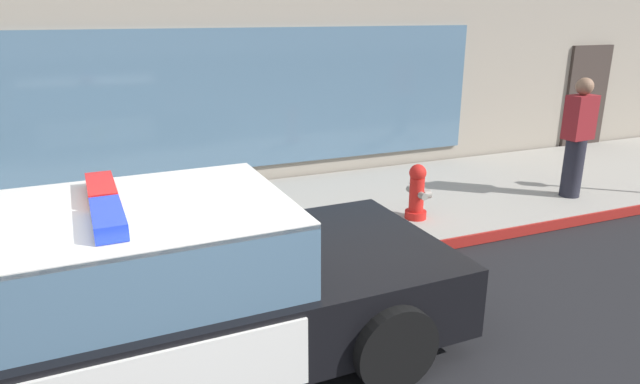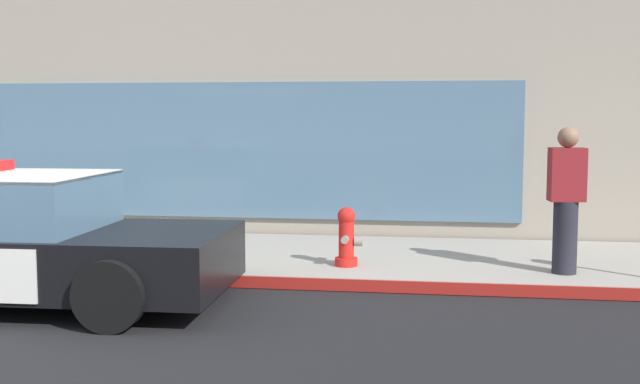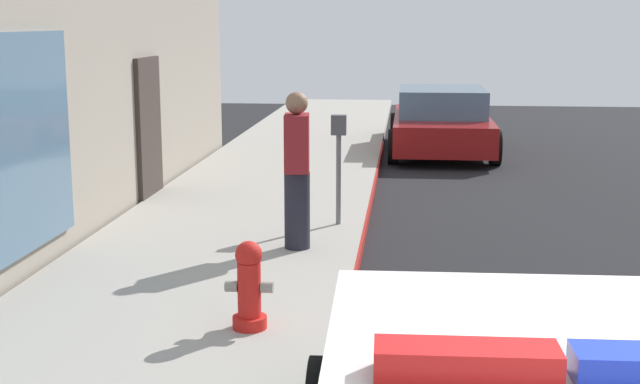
% 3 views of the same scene
% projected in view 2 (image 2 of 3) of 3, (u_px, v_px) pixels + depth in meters
% --- Properties ---
extents(sidewalk, '(48.00, 3.12, 0.15)m').
position_uv_depth(sidewalk, '(134.00, 253.00, 10.82)').
color(sidewalk, '#A39E93').
rests_on(sidewalk, ground).
extents(curb_red_paint, '(28.80, 0.04, 0.14)m').
position_uv_depth(curb_red_paint, '(84.00, 277.00, 9.27)').
color(curb_red_paint, maroon).
rests_on(curb_red_paint, ground).
extents(storefront_building, '(25.16, 9.10, 7.56)m').
position_uv_depth(storefront_building, '(281.00, 30.00, 16.34)').
color(storefront_building, gray).
rests_on(storefront_building, ground).
extents(fire_hydrant, '(0.34, 0.39, 0.73)m').
position_uv_depth(fire_hydrant, '(347.00, 238.00, 9.51)').
color(fire_hydrant, red).
rests_on(fire_hydrant, sidewalk).
extents(pedestrian_on_sidewalk, '(0.42, 0.29, 1.71)m').
position_uv_depth(pedestrian_on_sidewalk, '(566.00, 200.00, 9.02)').
color(pedestrian_on_sidewalk, '#23232D').
rests_on(pedestrian_on_sidewalk, sidewalk).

